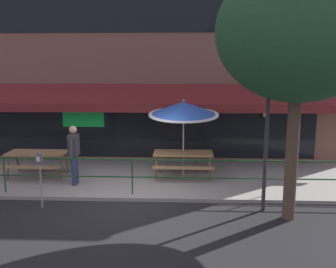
{
  "coord_description": "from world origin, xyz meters",
  "views": [
    {
      "loc": [
        1.36,
        -9.17,
        3.5
      ],
      "look_at": [
        0.89,
        1.6,
        1.5
      ],
      "focal_mm": 40.0,
      "sensor_mm": 36.0,
      "label": 1
    }
  ],
  "objects_px": {
    "patio_umbrella_centre": "(184,109)",
    "street_tree_curbside": "(306,21)",
    "picnic_table_centre": "(183,157)",
    "street_sign_pole": "(268,113)",
    "pedestrian_walking": "(74,152)",
    "picnic_table_left": "(38,157)",
    "parking_meter_near": "(39,163)"
  },
  "relations": [
    {
      "from": "picnic_table_left",
      "to": "street_tree_curbside",
      "type": "height_order",
      "value": "street_tree_curbside"
    },
    {
      "from": "picnic_table_centre",
      "to": "street_sign_pole",
      "type": "distance_m",
      "value": 3.54
    },
    {
      "from": "patio_umbrella_centre",
      "to": "street_tree_curbside",
      "type": "relative_size",
      "value": 0.38
    },
    {
      "from": "picnic_table_centre",
      "to": "street_sign_pole",
      "type": "bearing_deg",
      "value": -51.05
    },
    {
      "from": "street_sign_pole",
      "to": "pedestrian_walking",
      "type": "bearing_deg",
      "value": 163.26
    },
    {
      "from": "parking_meter_near",
      "to": "street_sign_pole",
      "type": "bearing_deg",
      "value": 0.4
    },
    {
      "from": "patio_umbrella_centre",
      "to": "parking_meter_near",
      "type": "relative_size",
      "value": 1.68
    },
    {
      "from": "pedestrian_walking",
      "to": "street_tree_curbside",
      "type": "bearing_deg",
      "value": -19.84
    },
    {
      "from": "parking_meter_near",
      "to": "street_sign_pole",
      "type": "xyz_separation_m",
      "value": [
        5.45,
        0.04,
        1.26
      ]
    },
    {
      "from": "street_sign_pole",
      "to": "patio_umbrella_centre",
      "type": "bearing_deg",
      "value": 127.0
    },
    {
      "from": "patio_umbrella_centre",
      "to": "street_sign_pole",
      "type": "relative_size",
      "value": 0.51
    },
    {
      "from": "picnic_table_left",
      "to": "street_sign_pole",
      "type": "relative_size",
      "value": 0.38
    },
    {
      "from": "parking_meter_near",
      "to": "pedestrian_walking",
      "type": "bearing_deg",
      "value": 76.06
    },
    {
      "from": "picnic_table_centre",
      "to": "patio_umbrella_centre",
      "type": "height_order",
      "value": "patio_umbrella_centre"
    },
    {
      "from": "patio_umbrella_centre",
      "to": "street_tree_curbside",
      "type": "height_order",
      "value": "street_tree_curbside"
    },
    {
      "from": "pedestrian_walking",
      "to": "street_sign_pole",
      "type": "distance_m",
      "value": 5.46
    },
    {
      "from": "pedestrian_walking",
      "to": "street_sign_pole",
      "type": "xyz_separation_m",
      "value": [
        5.06,
        -1.52,
        1.35
      ]
    },
    {
      "from": "street_tree_curbside",
      "to": "patio_umbrella_centre",
      "type": "bearing_deg",
      "value": 129.26
    },
    {
      "from": "parking_meter_near",
      "to": "street_tree_curbside",
      "type": "bearing_deg",
      "value": -4.54
    },
    {
      "from": "patio_umbrella_centre",
      "to": "picnic_table_left",
      "type": "bearing_deg",
      "value": -175.92
    },
    {
      "from": "picnic_table_centre",
      "to": "pedestrian_walking",
      "type": "relative_size",
      "value": 1.05
    },
    {
      "from": "picnic_table_centre",
      "to": "street_tree_curbside",
      "type": "relative_size",
      "value": 0.29
    },
    {
      "from": "street_sign_pole",
      "to": "picnic_table_centre",
      "type": "bearing_deg",
      "value": 128.95
    },
    {
      "from": "pedestrian_walking",
      "to": "patio_umbrella_centre",
      "type": "bearing_deg",
      "value": 19.02
    },
    {
      "from": "street_sign_pole",
      "to": "parking_meter_near",
      "type": "bearing_deg",
      "value": -179.6
    },
    {
      "from": "parking_meter_near",
      "to": "street_tree_curbside",
      "type": "xyz_separation_m",
      "value": [
        6.04,
        -0.48,
        3.24
      ]
    },
    {
      "from": "picnic_table_left",
      "to": "pedestrian_walking",
      "type": "xyz_separation_m",
      "value": [
        1.37,
        -0.75,
        0.35
      ]
    },
    {
      "from": "parking_meter_near",
      "to": "street_sign_pole",
      "type": "relative_size",
      "value": 0.3
    },
    {
      "from": "picnic_table_left",
      "to": "parking_meter_near",
      "type": "xyz_separation_m",
      "value": [
        0.98,
        -2.31,
        0.44
      ]
    },
    {
      "from": "picnic_table_left",
      "to": "patio_umbrella_centre",
      "type": "distance_m",
      "value": 4.72
    },
    {
      "from": "picnic_table_centre",
      "to": "picnic_table_left",
      "type": "bearing_deg",
      "value": -178.17
    },
    {
      "from": "picnic_table_centre",
      "to": "street_tree_curbside",
      "type": "distance_m",
      "value": 5.35
    }
  ]
}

